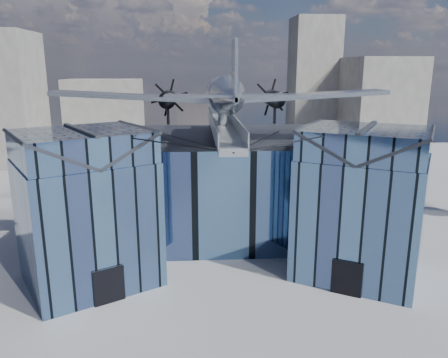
{
  "coord_description": "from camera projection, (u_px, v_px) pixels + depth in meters",
  "views": [
    {
      "loc": [
        -2.24,
        -32.65,
        16.02
      ],
      "look_at": [
        0.0,
        2.0,
        7.2
      ],
      "focal_mm": 35.0,
      "sensor_mm": 36.0,
      "label": 1
    }
  ],
  "objects": [
    {
      "name": "museum",
      "position": [
        221.0,
        186.0,
        39.93
      ],
      "size": [
        32.88,
        24.5,
        17.6
      ],
      "color": "#46648F",
      "rests_on": "ground"
    },
    {
      "name": "bg_towers",
      "position": [
        215.0,
        101.0,
        82.13
      ],
      "size": [
        77.0,
        24.5,
        26.0
      ],
      "color": "slate",
      "rests_on": "ground"
    },
    {
      "name": "ground_plane",
      "position": [
        226.0,
        270.0,
        35.67
      ],
      "size": [
        120.0,
        120.0,
        0.0
      ],
      "primitive_type": "plane",
      "color": "gray"
    }
  ]
}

